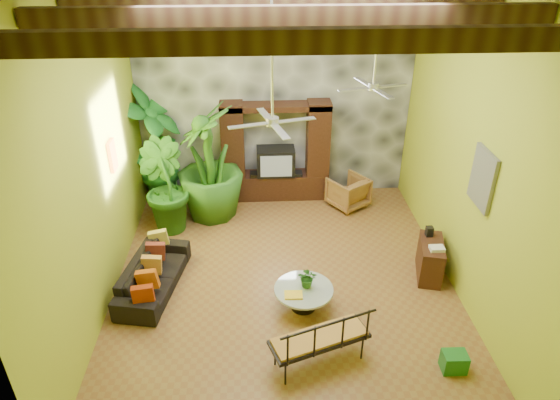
{
  "coord_description": "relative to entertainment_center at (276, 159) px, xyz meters",
  "views": [
    {
      "loc": [
        -0.46,
        -7.12,
        5.73
      ],
      "look_at": [
        -0.06,
        0.2,
        1.57
      ],
      "focal_mm": 32.0,
      "sensor_mm": 36.0,
      "label": 1
    }
  ],
  "objects": [
    {
      "name": "ground",
      "position": [
        0.0,
        -3.14,
        -0.97
      ],
      "size": [
        7.0,
        7.0,
        0.0
      ],
      "primitive_type": "plane",
      "color": "brown",
      "rests_on": "ground"
    },
    {
      "name": "back_wall",
      "position": [
        0.0,
        0.36,
        1.53
      ],
      "size": [
        6.0,
        0.02,
        5.0
      ],
      "primitive_type": "cube",
      "color": "#AAB829",
      "rests_on": "ground"
    },
    {
      "name": "left_wall",
      "position": [
        -3.0,
        -3.14,
        1.53
      ],
      "size": [
        0.02,
        7.0,
        5.0
      ],
      "primitive_type": "cube",
      "color": "#AAB829",
      "rests_on": "ground"
    },
    {
      "name": "right_wall",
      "position": [
        3.0,
        -3.14,
        1.53
      ],
      "size": [
        0.02,
        7.0,
        5.0
      ],
      "primitive_type": "cube",
      "color": "#AAB829",
      "rests_on": "ground"
    },
    {
      "name": "stone_accent_wall",
      "position": [
        0.0,
        0.3,
        1.53
      ],
      "size": [
        5.98,
        0.1,
        4.98
      ],
      "primitive_type": "cube",
      "color": "#33363A",
      "rests_on": "ground"
    },
    {
      "name": "entertainment_center",
      "position": [
        0.0,
        0.0,
        0.0
      ],
      "size": [
        2.4,
        0.55,
        2.3
      ],
      "color": "black",
      "rests_on": "ground"
    },
    {
      "name": "ceiling_fan_front",
      "position": [
        -0.2,
        -3.54,
        2.44
      ],
      "size": [
        1.28,
        1.28,
        1.86
      ],
      "color": "silver",
      "rests_on": "ceiling"
    },
    {
      "name": "ceiling_fan_back",
      "position": [
        1.6,
        -1.94,
        2.44
      ],
      "size": [
        1.28,
        1.28,
        1.86
      ],
      "color": "silver",
      "rests_on": "ceiling"
    },
    {
      "name": "wall_art_mask",
      "position": [
        -2.96,
        -2.14,
        1.13
      ],
      "size": [
        0.06,
        0.32,
        0.55
      ],
      "primitive_type": "cube",
      "color": "orange",
      "rests_on": "left_wall"
    },
    {
      "name": "wall_art_painting",
      "position": [
        2.96,
        -3.74,
        1.33
      ],
      "size": [
        0.06,
        0.7,
        0.9
      ],
      "primitive_type": "cube",
      "color": "#276A91",
      "rests_on": "right_wall"
    },
    {
      "name": "sofa",
      "position": [
        -2.3,
        -3.21,
        -0.68
      ],
      "size": [
        1.12,
        2.06,
        0.57
      ],
      "primitive_type": "imported",
      "rotation": [
        0.0,
        0.0,
        1.38
      ],
      "color": "black",
      "rests_on": "ground"
    },
    {
      "name": "wicker_armchair",
      "position": [
        1.6,
        -0.51,
        -0.61
      ],
      "size": [
        1.05,
        1.06,
        0.7
      ],
      "primitive_type": "imported",
      "rotation": [
        0.0,
        0.0,
        3.73
      ],
      "color": "olive",
      "rests_on": "ground"
    },
    {
      "name": "tall_plant_a",
      "position": [
        -2.64,
        -0.05,
        0.39
      ],
      "size": [
        1.54,
        1.72,
        2.72
      ],
      "primitive_type": "imported",
      "rotation": [
        0.0,
        0.0,
        1.06
      ],
      "color": "#1C6B21",
      "rests_on": "ground"
    },
    {
      "name": "tall_plant_b",
      "position": [
        -2.34,
        -1.23,
        0.01
      ],
      "size": [
        1.38,
        1.35,
        1.95
      ],
      "primitive_type": "imported",
      "rotation": [
        0.0,
        0.0,
        2.46
      ],
      "color": "#205716",
      "rests_on": "ground"
    },
    {
      "name": "tall_plant_c",
      "position": [
        -1.43,
        -0.74,
        0.29
      ],
      "size": [
        1.42,
        1.42,
        2.51
      ],
      "primitive_type": "imported",
      "rotation": [
        0.0,
        0.0,
        4.72
      ],
      "color": "#2B6219",
      "rests_on": "ground"
    },
    {
      "name": "coffee_table",
      "position": [
        0.28,
        -3.86,
        -0.71
      ],
      "size": [
        0.98,
        0.98,
        0.4
      ],
      "rotation": [
        0.0,
        0.0,
        -0.04
      ],
      "color": "black",
      "rests_on": "ground"
    },
    {
      "name": "centerpiece_plant",
      "position": [
        0.35,
        -3.8,
        -0.39
      ],
      "size": [
        0.36,
        0.33,
        0.35
      ],
      "primitive_type": "imported",
      "rotation": [
        0.0,
        0.0,
        -0.2
      ],
      "color": "#245917",
      "rests_on": "coffee_table"
    },
    {
      "name": "yellow_tray",
      "position": [
        0.1,
        -4.03,
        -0.55
      ],
      "size": [
        0.3,
        0.22,
        0.03
      ],
      "primitive_type": "cube",
      "rotation": [
        0.0,
        0.0,
        -0.04
      ],
      "color": "yellow",
      "rests_on": "coffee_table"
    },
    {
      "name": "iron_bench",
      "position": [
        0.39,
        -5.13,
        -0.42
      ],
      "size": [
        1.53,
        0.99,
        0.57
      ],
      "rotation": [
        0.0,
        0.0,
        0.34
      ],
      "color": "black",
      "rests_on": "ground"
    },
    {
      "name": "side_console",
      "position": [
        2.65,
        -3.11,
        -0.62
      ],
      "size": [
        0.58,
        0.94,
        0.7
      ],
      "primitive_type": "cube",
      "rotation": [
        0.0,
        0.0,
        -0.24
      ],
      "color": "#321810",
      "rests_on": "ground"
    },
    {
      "name": "green_bin",
      "position": [
        2.33,
        -5.3,
        -0.81
      ],
      "size": [
        0.35,
        0.27,
        0.31
      ],
      "primitive_type": "cube",
      "rotation": [
        0.0,
        0.0,
        -0.02
      ],
      "color": "#1E7221",
      "rests_on": "ground"
    }
  ]
}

